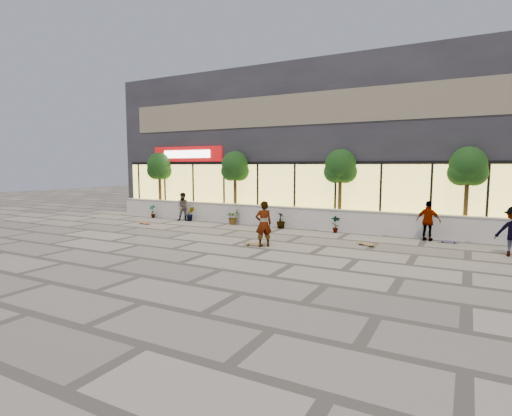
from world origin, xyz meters
The scene contains 19 objects.
ground centered at (0.00, 0.00, 0.00)m, with size 80.00×80.00×0.00m, color #A49C8E.
planter_wall centered at (0.00, 7.00, 0.52)m, with size 22.00×0.42×1.04m.
retail_building centered at (0.00, 12.49, 4.25)m, with size 24.00×9.17×8.50m.
shrub_a centered at (-8.50, 6.45, 0.41)m, with size 0.43×0.29×0.81m, color #1C3D13.
shrub_b centered at (-5.70, 6.45, 0.41)m, with size 0.45×0.36×0.81m, color #1C3D13.
shrub_c centered at (-2.90, 6.45, 0.41)m, with size 0.73×0.63×0.81m, color #1C3D13.
shrub_d centered at (-0.10, 6.45, 0.41)m, with size 0.45×0.45×0.81m, color #1C3D13.
shrub_e centered at (2.70, 6.45, 0.41)m, with size 0.43×0.29×0.81m, color #1C3D13.
tree_west centered at (-9.00, 7.70, 2.99)m, with size 1.60×1.50×3.92m.
tree_midwest centered at (-3.50, 7.70, 2.99)m, with size 1.60×1.50×3.92m.
tree_mideast centered at (2.50, 7.70, 2.99)m, with size 1.60×1.50×3.92m.
tree_east centered at (8.00, 7.70, 2.99)m, with size 1.60×1.50×3.92m.
skater_center centered at (1.19, 2.02, 0.89)m, with size 0.65×0.42×1.77m, color silver.
skater_left centered at (-6.05, 6.30, 0.80)m, with size 0.78×0.61×1.60m, color #957A60.
skater_right_near centered at (6.67, 6.30, 0.83)m, with size 0.98×0.41×1.67m, color white.
skateboard_center centered at (0.85, 1.97, 0.09)m, with size 0.90×0.48×0.11m.
skateboard_left centered at (-7.08, 4.28, 0.08)m, with size 0.82×0.26×0.10m.
skateboard_right_near centered at (4.65, 4.01, 0.08)m, with size 0.80×0.51×0.10m.
skateboard_right_far centered at (7.46, 6.20, 0.07)m, with size 0.72×0.22×0.09m.
Camera 1 is at (8.07, -11.48, 3.12)m, focal length 28.00 mm.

